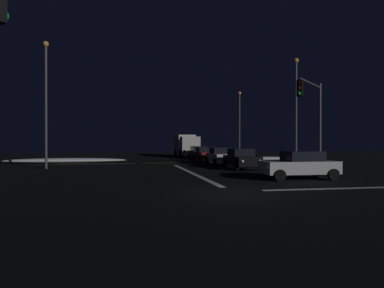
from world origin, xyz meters
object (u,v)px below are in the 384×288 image
Objects in this scene: sedan_white at (221,156)px; box_truck at (186,145)px; traffic_signal_ne at (312,108)px; streetlamp_left_near at (46,96)px; sedan_silver_crossing at (300,165)px; sedan_red at (205,154)px; streetlamp_right_near at (296,104)px; sedan_green at (198,152)px; streetlamp_right_far at (239,119)px; sedan_black at (241,159)px.

sedan_white is 0.52× the size of box_truck.
traffic_signal_ne is at bearing -64.07° from sedan_white.
box_truck is 25.44m from streetlamp_left_near.
sedan_silver_crossing is (1.15, -31.45, -0.91)m from box_truck.
sedan_red is 0.52× the size of box_truck.
streetlamp_left_near reaches higher than streetlamp_right_near.
sedan_red is at bearing 92.52° from sedan_white.
traffic_signal_ne reaches higher than sedan_green.
streetlamp_right_far is (6.56, 8.63, 4.25)m from sedan_red.
sedan_red and sedan_green have the same top height.
sedan_red is 0.44× the size of streetlamp_left_near.
streetlamp_left_near reaches higher than streetlamp_right_far.
streetlamp_right_near is at bearing -90.00° from streetlamp_right_far.
sedan_red is 0.46× the size of streetlamp_right_near.
sedan_silver_crossing is 19.70m from streetlamp_left_near.
traffic_signal_ne reaches higher than box_truck.
streetlamp_right_far is 26.35m from streetlamp_left_near.
sedan_silver_crossing is 0.50× the size of streetlamp_right_far.
streetlamp_right_far reaches higher than box_truck.
sedan_white is 15.87m from streetlamp_right_far.
streetlamp_right_far is (6.09, 2.59, 4.25)m from sedan_green.
sedan_white is 1.00× the size of sedan_green.
sedan_white is 11.33m from sedan_green.
streetlamp_left_near is (-14.51, -20.52, 3.96)m from box_truck.
streetlamp_right_near is (2.11, 6.61, 1.00)m from traffic_signal_ne.
sedan_red is 15.12m from traffic_signal_ne.
sedan_red is 1.00× the size of sedan_silver_crossing.
streetlamp_left_near is 1.04× the size of streetlamp_right_near.
box_truck is at bearing 90.27° from sedan_white.
streetlamp_right_far is (6.42, -4.52, 3.34)m from box_truck.
sedan_black and sedan_green have the same top height.
sedan_white is at bearing 8.11° from streetlamp_left_near.
sedan_green is 0.46× the size of streetlamp_right_near.
sedan_black and sedan_silver_crossing have the same top height.
sedan_red is at bearing -127.25° from streetlamp_right_far.
traffic_signal_ne reaches higher than sedan_red.
box_truck reaches higher than sedan_green.
streetlamp_left_near is at bearing 167.73° from sedan_black.
sedan_white is 0.50× the size of streetlamp_right_far.
sedan_black is 23.76m from box_truck.
streetlamp_right_far is at bearing 78.93° from sedan_silver_crossing.
box_truck is (-0.31, 23.75, 0.91)m from sedan_black.
sedan_red is 0.50× the size of streetlamp_right_far.
sedan_white is 1.00× the size of sedan_silver_crossing.
streetlamp_left_near is at bearing 160.66° from traffic_signal_ne.
streetlamp_left_near is at bearing 145.08° from sedan_silver_crossing.
streetlamp_left_near reaches higher than sedan_white.
traffic_signal_ne is (4.00, -3.38, 3.65)m from sedan_black.
sedan_silver_crossing is at bearing -115.74° from streetlamp_right_near.
sedan_red is 10.91m from streetlamp_right_near.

